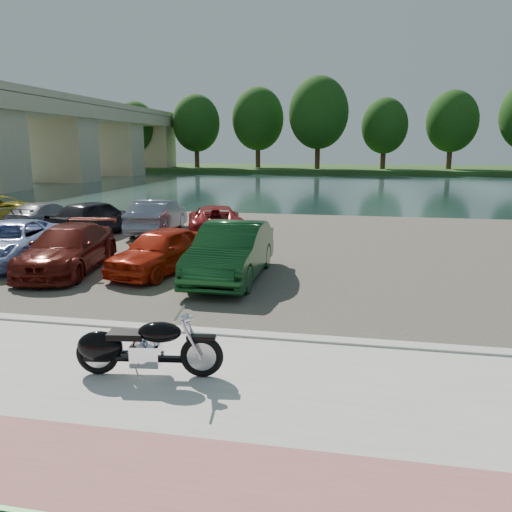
{
  "coord_description": "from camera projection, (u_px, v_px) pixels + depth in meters",
  "views": [
    {
      "loc": [
        2.05,
        -6.78,
        3.61
      ],
      "look_at": [
        -0.13,
        4.47,
        1.1
      ],
      "focal_mm": 35.0,
      "sensor_mm": 36.0,
      "label": 1
    }
  ],
  "objects": [
    {
      "name": "bridge",
      "position": [
        57.0,
        128.0,
        51.01
      ],
      "size": [
        7.0,
        56.0,
        8.55
      ],
      "color": "tan",
      "rests_on": "ground"
    },
    {
      "name": "car_3",
      "position": [
        68.0,
        249.0,
        14.58
      ],
      "size": [
        2.53,
        4.77,
        1.32
      ],
      "primitive_type": "imported",
      "rotation": [
        0.0,
        0.0,
        0.16
      ],
      "color": "#55120C",
      "rests_on": "parking_lot"
    },
    {
      "name": "ground",
      "position": [
        209.0,
        387.0,
        7.66
      ],
      "size": [
        200.0,
        200.0,
        0.0
      ],
      "primitive_type": "plane",
      "color": "#595447",
      "rests_on": "ground"
    },
    {
      "name": "promenade",
      "position": [
        188.0,
        418.0,
        6.69
      ],
      "size": [
        60.0,
        6.0,
        0.1
      ],
      "primitive_type": "cube",
      "color": "#B8B5AD",
      "rests_on": "ground"
    },
    {
      "name": "car_9",
      "position": [
        157.0,
        216.0,
        21.07
      ],
      "size": [
        1.82,
        4.39,
        1.41
      ],
      "primitive_type": "imported",
      "rotation": [
        0.0,
        0.0,
        3.22
      ],
      "color": "slate",
      "rests_on": "parking_lot"
    },
    {
      "name": "car_7",
      "position": [
        46.0,
        216.0,
        21.76
      ],
      "size": [
        1.77,
        4.28,
        1.24
      ],
      "primitive_type": "imported",
      "rotation": [
        0.0,
        0.0,
        3.15
      ],
      "color": "gray",
      "rests_on": "parking_lot"
    },
    {
      "name": "far_trees",
      "position": [
        373.0,
        118.0,
        68.34
      ],
      "size": [
        70.25,
        10.68,
        12.52
      ],
      "color": "#3C2A16",
      "rests_on": "far_bank"
    },
    {
      "name": "car_4",
      "position": [
        161.0,
        250.0,
        14.41
      ],
      "size": [
        2.34,
        4.05,
        1.3
      ],
      "primitive_type": "imported",
      "rotation": [
        0.0,
        0.0,
        -0.22
      ],
      "color": "red",
      "rests_on": "parking_lot"
    },
    {
      "name": "kerb",
      "position": [
        238.0,
        336.0,
        9.56
      ],
      "size": [
        60.0,
        0.3,
        0.14
      ],
      "primitive_type": "cube",
      "color": "#B8B5AD",
      "rests_on": "ground"
    },
    {
      "name": "car_5",
      "position": [
        231.0,
        251.0,
        13.67
      ],
      "size": [
        1.63,
        4.66,
        1.53
      ],
      "primitive_type": "imported",
      "rotation": [
        0.0,
        0.0,
        -0.0
      ],
      "color": "#103E1A",
      "rests_on": "parking_lot"
    },
    {
      "name": "car_10",
      "position": [
        215.0,
        221.0,
        20.21
      ],
      "size": [
        3.46,
        5.05,
        1.28
      ],
      "primitive_type": "imported",
      "rotation": [
        0.0,
        0.0,
        3.46
      ],
      "color": "maroon",
      "rests_on": "parking_lot"
    },
    {
      "name": "parking_lot",
      "position": [
        293.0,
        247.0,
        18.2
      ],
      "size": [
        60.0,
        18.0,
        0.04
      ],
      "primitive_type": "cube",
      "color": "#474239",
      "rests_on": "ground"
    },
    {
      "name": "car_8",
      "position": [
        96.0,
        217.0,
        20.55
      ],
      "size": [
        2.79,
        4.62,
        1.47
      ],
      "primitive_type": "imported",
      "rotation": [
        0.0,
        0.0,
        2.88
      ],
      "color": "black",
      "rests_on": "parking_lot"
    },
    {
      "name": "pink_path",
      "position": [
        142.0,
        488.0,
        5.24
      ],
      "size": [
        60.0,
        2.0,
        0.01
      ],
      "primitive_type": "cube",
      "color": "#9F605A",
      "rests_on": "promenade"
    },
    {
      "name": "river",
      "position": [
        330.0,
        187.0,
        46.02
      ],
      "size": [
        120.0,
        40.0,
        0.0
      ],
      "primitive_type": "cube",
      "color": "#1B3231",
      "rests_on": "ground"
    },
    {
      "name": "car_2",
      "position": [
        9.0,
        242.0,
        15.6
      ],
      "size": [
        3.1,
        5.02,
        1.3
      ],
      "primitive_type": "imported",
      "rotation": [
        0.0,
        0.0,
        0.22
      ],
      "color": "#9AACE1",
      "rests_on": "parking_lot"
    },
    {
      "name": "far_bank",
      "position": [
        340.0,
        169.0,
        76.65
      ],
      "size": [
        120.0,
        24.0,
        0.6
      ],
      "primitive_type": "cube",
      "color": "#244017",
      "rests_on": "ground"
    },
    {
      "name": "motorcycle",
      "position": [
        135.0,
        347.0,
        7.76
      ],
      "size": [
        2.32,
        0.76,
        1.05
      ],
      "rotation": [
        0.0,
        0.0,
        0.13
      ],
      "color": "black",
      "rests_on": "promenade"
    }
  ]
}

